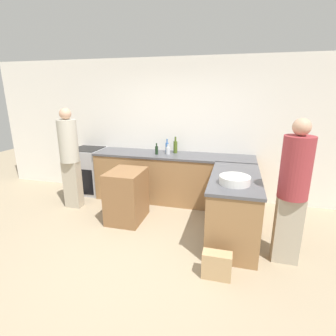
% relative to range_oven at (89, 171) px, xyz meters
% --- Properties ---
extents(ground_plane, '(14.00, 14.00, 0.00)m').
position_rel_range_oven_xyz_m(ground_plane, '(1.82, -1.82, -0.47)').
color(ground_plane, tan).
extents(wall_back, '(8.00, 0.06, 2.70)m').
position_rel_range_oven_xyz_m(wall_back, '(1.82, 0.34, 0.88)').
color(wall_back, white).
rests_on(wall_back, ground_plane).
extents(counter_back, '(3.03, 0.69, 0.94)m').
position_rel_range_oven_xyz_m(counter_back, '(1.82, -0.01, -0.00)').
color(counter_back, olive).
rests_on(counter_back, ground_plane).
extents(counter_peninsula, '(0.69, 1.52, 0.94)m').
position_rel_range_oven_xyz_m(counter_peninsula, '(2.99, -1.09, -0.00)').
color(counter_peninsula, olive).
rests_on(counter_peninsula, ground_plane).
extents(range_oven, '(0.61, 0.63, 0.95)m').
position_rel_range_oven_xyz_m(range_oven, '(0.00, 0.00, 0.00)').
color(range_oven, '#ADADB2').
rests_on(range_oven, ground_plane).
extents(island_table, '(0.54, 0.68, 0.85)m').
position_rel_range_oven_xyz_m(island_table, '(1.28, -0.99, -0.05)').
color(island_table, brown).
rests_on(island_table, ground_plane).
extents(mixing_bowl, '(0.39, 0.39, 0.10)m').
position_rel_range_oven_xyz_m(mixing_bowl, '(2.98, -1.42, 0.52)').
color(mixing_bowl, white).
rests_on(mixing_bowl, counter_peninsula).
extents(water_bottle_blue, '(0.06, 0.06, 0.26)m').
position_rel_range_oven_xyz_m(water_bottle_blue, '(1.67, 0.12, 0.57)').
color(water_bottle_blue, '#386BB7').
rests_on(water_bottle_blue, counter_back).
extents(vinegar_bottle_clear, '(0.08, 0.08, 0.19)m').
position_rel_range_oven_xyz_m(vinegar_bottle_clear, '(1.73, -0.02, 0.54)').
color(vinegar_bottle_clear, silver).
rests_on(vinegar_bottle_clear, counter_back).
extents(olive_oil_bottle, '(0.08, 0.08, 0.31)m').
position_rel_range_oven_xyz_m(olive_oil_bottle, '(1.84, 0.11, 0.59)').
color(olive_oil_bottle, '#475B1E').
rests_on(olive_oil_bottle, counter_back).
extents(wine_bottle_dark, '(0.06, 0.06, 0.21)m').
position_rel_range_oven_xyz_m(wine_bottle_dark, '(1.53, -0.10, 0.55)').
color(wine_bottle_dark, black).
rests_on(wine_bottle_dark, counter_back).
extents(person_by_range, '(0.33, 0.33, 1.81)m').
position_rel_range_oven_xyz_m(person_by_range, '(0.11, -0.75, 0.52)').
color(person_by_range, '#ADA38E').
rests_on(person_by_range, ground_plane).
extents(person_at_peninsula, '(0.34, 0.34, 1.80)m').
position_rel_range_oven_xyz_m(person_at_peninsula, '(3.65, -1.52, 0.51)').
color(person_at_peninsula, '#ADA38E').
rests_on(person_at_peninsula, ground_plane).
extents(paper_bag, '(0.34, 0.16, 0.32)m').
position_rel_range_oven_xyz_m(paper_bag, '(2.85, -2.07, -0.31)').
color(paper_bag, tan).
rests_on(paper_bag, ground_plane).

